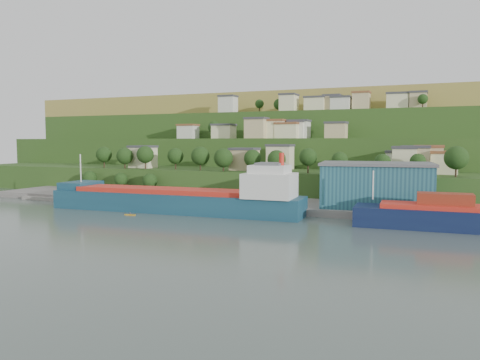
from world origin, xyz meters
The scene contains 10 objects.
ground centered at (0.00, 0.00, 0.00)m, with size 500.00×500.00×0.00m, color #46554E.
quay centered at (20.00, 28.00, 0.00)m, with size 220.00×26.00×4.00m, color slate.
pebble_beach centered at (-55.00, 22.00, 0.00)m, with size 40.00×18.00×2.40m, color slate.
hillside centered at (0.03, 168.69, 0.08)m, with size 360.00×210.78×96.00m.
cargo_ship_near centered at (-7.11, 8.65, 3.19)m, with size 78.27×15.78×19.99m.
warehouse centered at (46.06, 27.36, 8.43)m, with size 32.93×22.35×12.80m.
caravan centered at (-48.92, 23.62, 2.81)m, with size 6.89×2.87×3.21m, color silver.
dinghy centered at (-40.51, 16.39, 1.56)m, with size 3.60×1.35×0.72m, color silver.
kayak_orange centered at (-4.84, 3.82, 0.26)m, with size 3.62×0.86×0.90m.
kayak_yellow centered at (-17.60, -1.92, 0.24)m, with size 3.34×0.80×0.83m.
Camera 1 is at (61.16, -110.57, 20.84)m, focal length 35.00 mm.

